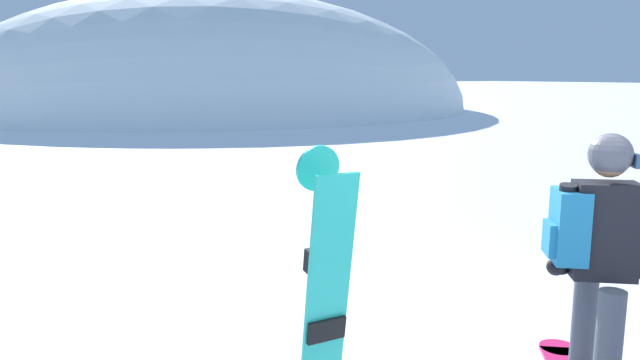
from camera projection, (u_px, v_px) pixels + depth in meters
name	position (u px, v px, depth m)	size (l,w,h in m)	color
ridge_peak_main	(216.00, 110.00, 35.02)	(29.61, 26.65, 13.40)	white
snowboarder_main	(596.00, 265.00, 3.60)	(1.22, 1.53, 1.71)	#D11E5B
spare_snowboard	(326.00, 281.00, 3.56)	(0.28, 0.28, 1.64)	#23B7A3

